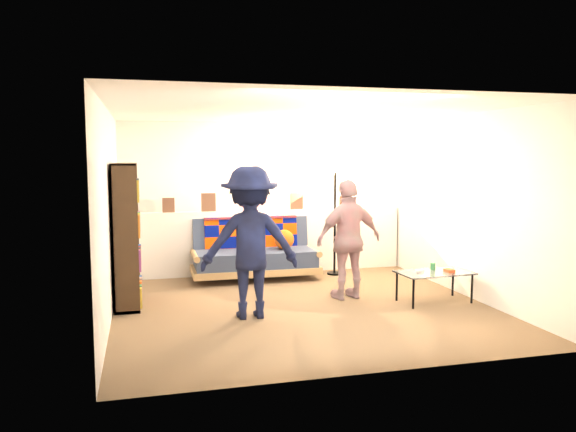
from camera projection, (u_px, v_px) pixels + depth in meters
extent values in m
plane|color=brown|center=(296.00, 300.00, 7.20)|extent=(5.00, 5.00, 0.00)
cube|color=silver|center=(257.00, 194.00, 9.48)|extent=(4.50, 0.10, 2.40)
cube|color=silver|center=(109.00, 212.00, 6.51)|extent=(0.10, 5.00, 2.40)
cube|color=silver|center=(455.00, 204.00, 7.64)|extent=(0.10, 5.00, 2.40)
cube|color=white|center=(296.00, 111.00, 6.95)|extent=(4.50, 5.00, 0.10)
cube|color=silver|center=(266.00, 241.00, 8.88)|extent=(4.45, 0.15, 1.00)
cube|color=brown|center=(168.00, 205.00, 8.42)|extent=(0.18, 0.02, 0.22)
cube|color=brown|center=(208.00, 202.00, 8.57)|extent=(0.22, 0.02, 0.28)
cube|color=white|center=(253.00, 196.00, 8.74)|extent=(0.45, 0.02, 0.45)
cube|color=brown|center=(297.00, 201.00, 8.92)|extent=(0.20, 0.02, 0.26)
cube|color=brown|center=(344.00, 202.00, 9.12)|extent=(0.16, 0.02, 0.20)
cube|color=#A88451|center=(255.00, 269.00, 8.47)|extent=(1.90, 0.86, 0.10)
cube|color=#2F3D55|center=(255.00, 258.00, 8.41)|extent=(1.80, 0.71, 0.24)
cube|color=#2F3D55|center=(251.00, 235.00, 8.74)|extent=(1.79, 0.25, 0.56)
cylinder|color=#A88451|center=(195.00, 255.00, 8.23)|extent=(0.10, 0.85, 0.09)
cylinder|color=#A88451|center=(312.00, 250.00, 8.66)|extent=(0.10, 0.85, 0.09)
cube|color=navy|center=(252.00, 236.00, 8.66)|extent=(1.44, 0.11, 0.52)
cube|color=navy|center=(250.00, 217.00, 8.75)|extent=(1.45, 0.26, 0.03)
sphere|color=#CA4C12|center=(284.00, 239.00, 8.49)|extent=(0.30, 0.30, 0.30)
cube|color=black|center=(115.00, 235.00, 6.86)|extent=(0.02, 0.88, 1.76)
cube|color=black|center=(125.00, 240.00, 6.48)|extent=(0.29, 0.02, 1.76)
cube|color=black|center=(127.00, 231.00, 7.31)|extent=(0.29, 0.02, 1.76)
cube|color=black|center=(124.00, 164.00, 6.80)|extent=(0.29, 0.88, 0.02)
cube|color=black|center=(128.00, 303.00, 6.99)|extent=(0.29, 0.88, 0.04)
cube|color=black|center=(127.00, 268.00, 6.94)|extent=(0.29, 0.84, 0.02)
cube|color=black|center=(126.00, 235.00, 6.89)|extent=(0.29, 0.84, 0.02)
cube|color=black|center=(125.00, 202.00, 6.85)|extent=(0.29, 0.84, 0.02)
cube|color=red|center=(130.00, 289.00, 6.97)|extent=(0.22, 0.82, 0.29)
cube|color=#285EB0|center=(128.00, 255.00, 6.92)|extent=(0.22, 0.82, 0.27)
cube|color=yellow|center=(127.00, 222.00, 6.88)|extent=(0.22, 0.82, 0.29)
cube|color=#318855|center=(126.00, 189.00, 6.84)|extent=(0.22, 0.82, 0.27)
cylinder|color=black|center=(413.00, 294.00, 6.79)|extent=(0.03, 0.03, 0.37)
cylinder|color=black|center=(472.00, 289.00, 7.05)|extent=(0.03, 0.03, 0.37)
cylinder|color=black|center=(397.00, 286.00, 7.18)|extent=(0.03, 0.03, 0.37)
cylinder|color=black|center=(453.00, 282.00, 7.43)|extent=(0.03, 0.03, 0.37)
cube|color=silver|center=(434.00, 272.00, 7.09)|extent=(0.96, 0.56, 0.02)
cube|color=white|center=(420.00, 271.00, 7.08)|extent=(0.11, 0.05, 0.03)
cube|color=#EC5329|center=(449.00, 271.00, 7.07)|extent=(0.10, 0.14, 0.04)
cylinder|color=#42A05C|center=(433.00, 266.00, 7.21)|extent=(0.07, 0.07, 0.09)
cylinder|color=black|center=(334.00, 273.00, 8.79)|extent=(0.29, 0.29, 0.03)
cylinder|color=black|center=(335.00, 223.00, 8.70)|extent=(0.04, 0.04, 1.61)
sphere|color=#FFC672|center=(327.00, 181.00, 8.61)|extent=(0.13, 0.13, 0.13)
sphere|color=#FFC672|center=(343.00, 176.00, 8.68)|extent=(0.13, 0.13, 0.13)
sphere|color=#FFC672|center=(332.00, 171.00, 8.72)|extent=(0.13, 0.13, 0.13)
imported|color=black|center=(250.00, 242.00, 6.40)|extent=(1.15, 0.70, 1.73)
imported|color=pink|center=(349.00, 239.00, 7.24)|extent=(0.96, 0.52, 1.55)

